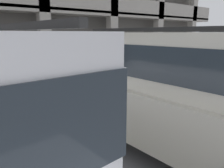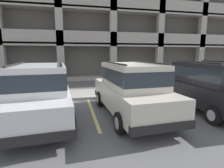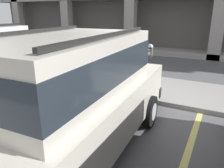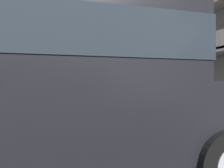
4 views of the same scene
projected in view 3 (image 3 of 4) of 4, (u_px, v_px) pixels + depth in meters
The scene contains 5 objects.
ground_plane at pixel (136, 106), 5.74m from camera, with size 80.00×80.00×0.10m.
sidewalk at pixel (151, 87), 6.80m from camera, with size 40.00×2.20×0.12m.
parking_stall_lines at pixel (189, 148), 3.85m from camera, with size 12.65×4.80×0.01m.
silver_suv at pixel (70, 94), 3.40m from camera, with size 2.19×4.87×2.03m.
parking_meter_near at pixel (145, 58), 5.61m from camera, with size 0.35×0.12×1.41m.
Camera 3 is at (1.89, -4.96, 2.30)m, focal length 35.00 mm.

